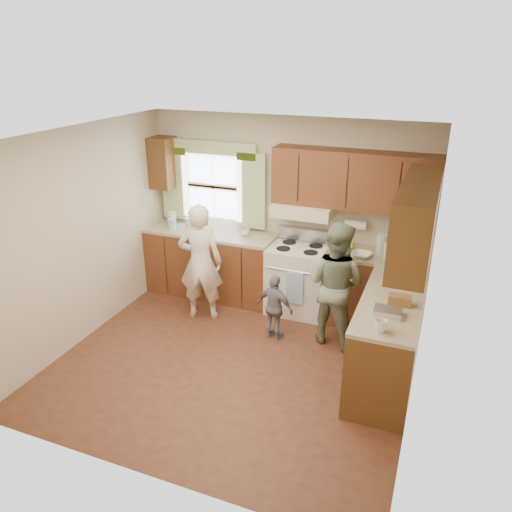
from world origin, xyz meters
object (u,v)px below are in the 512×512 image
at_px(woman_right, 335,284).
at_px(stove, 299,278).
at_px(woman_left, 201,262).
at_px(child, 275,307).

bearing_deg(woman_right, stove, -28.66).
height_order(stove, woman_left, woman_left).
distance_m(woman_left, woman_right, 1.72).
relative_size(woman_left, child, 1.85).
relative_size(woman_right, child, 1.81).
distance_m(woman_right, child, 0.77).
height_order(woman_right, child, woman_right).
distance_m(woman_left, child, 1.13).
height_order(woman_left, child, woman_left).
bearing_deg(child, woman_right, -148.72).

